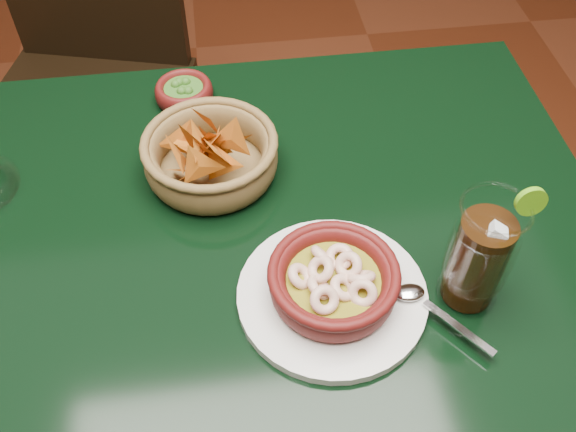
{
  "coord_description": "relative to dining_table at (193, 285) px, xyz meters",
  "views": [
    {
      "loc": [
        0.07,
        -0.55,
        1.44
      ],
      "look_at": [
        0.14,
        -0.02,
        0.81
      ],
      "focal_mm": 40.0,
      "sensor_mm": 36.0,
      "label": 1
    }
  ],
  "objects": [
    {
      "name": "dining_table",
      "position": [
        0.0,
        0.0,
        0.0
      ],
      "size": [
        1.2,
        0.8,
        0.75
      ],
      "color": "black",
      "rests_on": "ground"
    },
    {
      "name": "dining_chair",
      "position": [
        -0.23,
        0.71,
        -0.13
      ],
      "size": [
        0.54,
        0.54,
        0.95
      ],
      "color": "black",
      "rests_on": "ground"
    },
    {
      "name": "shrimp_plate",
      "position": [
        0.18,
        -0.11,
        0.13
      ],
      "size": [
        0.3,
        0.24,
        0.07
      ],
      "color": "silver",
      "rests_on": "dining_table"
    },
    {
      "name": "chip_basket",
      "position": [
        0.05,
        0.13,
        0.14
      ],
      "size": [
        0.23,
        0.23,
        0.14
      ],
      "color": "brown",
      "rests_on": "dining_table"
    },
    {
      "name": "guacamole_ramekin",
      "position": [
        0.01,
        0.31,
        0.12
      ],
      "size": [
        0.11,
        0.11,
        0.04
      ],
      "color": "#490E0D",
      "rests_on": "dining_table"
    },
    {
      "name": "cola_drink",
      "position": [
        0.35,
        -0.13,
        0.18
      ],
      "size": [
        0.17,
        0.17,
        0.19
      ],
      "color": "white",
      "rests_on": "dining_table"
    }
  ]
}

